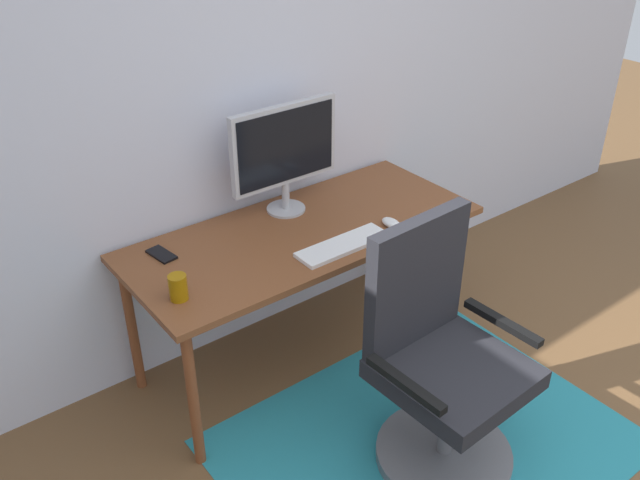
% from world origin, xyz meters
% --- Properties ---
extents(wall_back, '(6.00, 0.10, 2.60)m').
position_xyz_m(wall_back, '(0.00, 2.20, 1.30)').
color(wall_back, silver).
rests_on(wall_back, ground).
extents(area_rug, '(1.60, 1.25, 0.01)m').
position_xyz_m(area_rug, '(0.01, 1.01, 0.00)').
color(area_rug, teal).
rests_on(area_rug, ground).
extents(desk, '(1.60, 0.68, 0.70)m').
position_xyz_m(desk, '(-0.05, 1.79, 0.64)').
color(desk, brown).
rests_on(desk, ground).
extents(monitor, '(0.54, 0.18, 0.51)m').
position_xyz_m(monitor, '(-0.00, 1.99, 1.01)').
color(monitor, '#B2B2B7').
rests_on(monitor, desk).
extents(keyboard, '(0.43, 0.13, 0.02)m').
position_xyz_m(keyboard, '(0.00, 1.57, 0.71)').
color(keyboard, white).
rests_on(keyboard, desk).
extents(computer_mouse, '(0.06, 0.10, 0.03)m').
position_xyz_m(computer_mouse, '(0.28, 1.58, 0.72)').
color(computer_mouse, white).
rests_on(computer_mouse, desk).
extents(coffee_cup, '(0.07, 0.07, 0.10)m').
position_xyz_m(coffee_cup, '(-0.73, 1.65, 0.76)').
color(coffee_cup, '#966308').
rests_on(coffee_cup, desk).
extents(cell_phone, '(0.09, 0.15, 0.01)m').
position_xyz_m(cell_phone, '(-0.64, 1.97, 0.71)').
color(cell_phone, black).
rests_on(cell_phone, desk).
extents(office_chair, '(0.60, 0.55, 1.03)m').
position_xyz_m(office_chair, '(0.01, 0.98, 0.42)').
color(office_chair, slate).
rests_on(office_chair, ground).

